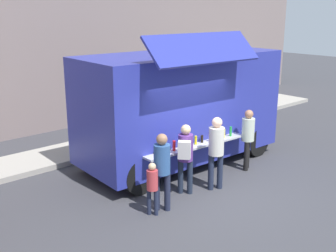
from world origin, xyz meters
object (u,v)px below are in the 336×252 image
(customer_front_ordering, at_px, (216,147))
(child_near_queue, at_px, (152,184))
(customer_mid_with_backpack, at_px, (185,153))
(food_truck_main, at_px, (181,105))
(trash_bin, at_px, (210,112))
(customer_extra_browsing, at_px, (248,134))
(customer_rear_waiting, at_px, (162,165))

(customer_front_ordering, height_order, child_near_queue, customer_front_ordering)
(customer_front_ordering, relative_size, customer_mid_with_backpack, 1.06)
(child_near_queue, bearing_deg, food_truck_main, -0.32)
(trash_bin, distance_m, customer_mid_with_backpack, 6.50)
(food_truck_main, relative_size, customer_mid_with_backpack, 3.41)
(food_truck_main, distance_m, customer_front_ordering, 2.11)
(food_truck_main, height_order, child_near_queue, food_truck_main)
(trash_bin, relative_size, customer_front_ordering, 0.47)
(customer_front_ordering, distance_m, child_near_queue, 2.02)
(customer_mid_with_backpack, height_order, customer_extra_browsing, customer_mid_with_backpack)
(customer_mid_with_backpack, bearing_deg, customer_rear_waiting, 155.46)
(trash_bin, xyz_separation_m, customer_rear_waiting, (-6.06, -4.22, 0.61))
(customer_extra_browsing, bearing_deg, trash_bin, -65.12)
(food_truck_main, bearing_deg, trash_bin, 34.65)
(food_truck_main, distance_m, trash_bin, 4.57)
(customer_front_ordering, height_order, customer_rear_waiting, customer_front_ordering)
(customer_mid_with_backpack, bearing_deg, trash_bin, -2.36)
(food_truck_main, distance_m, child_near_queue, 3.40)
(trash_bin, bearing_deg, customer_rear_waiting, -145.17)
(food_truck_main, relative_size, customer_rear_waiting, 3.32)
(customer_extra_browsing, bearing_deg, child_near_queue, 65.11)
(food_truck_main, distance_m, customer_mid_with_backpack, 2.24)
(customer_extra_browsing, height_order, child_near_queue, customer_extra_browsing)
(customer_extra_browsing, bearing_deg, customer_front_ordering, 70.87)
(customer_front_ordering, xyz_separation_m, customer_rear_waiting, (-1.69, 0.02, -0.04))
(customer_front_ordering, xyz_separation_m, child_near_queue, (-1.99, -0.01, -0.37))
(child_near_queue, bearing_deg, customer_front_ordering, -36.29)
(customer_rear_waiting, xyz_separation_m, customer_extra_browsing, (3.30, 0.29, -0.04))
(trash_bin, distance_m, child_near_queue, 7.66)
(food_truck_main, height_order, customer_rear_waiting, food_truck_main)
(customer_rear_waiting, distance_m, customer_extra_browsing, 3.32)
(food_truck_main, relative_size, customer_extra_browsing, 3.46)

